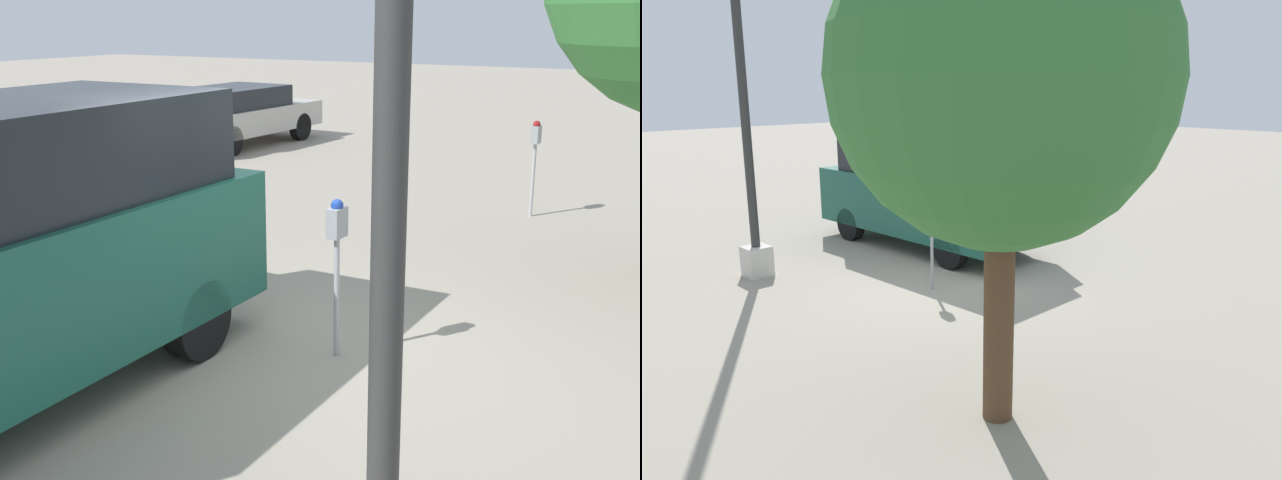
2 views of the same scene
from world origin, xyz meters
TOP-DOWN VIEW (x-y plane):
  - ground_plane at (0.00, 0.00)m, footprint 80.00×80.00m
  - parking_meter_near at (-0.23, 0.49)m, footprint 0.20×0.11m
  - lamp_post at (2.53, 2.26)m, footprint 0.44×0.44m
  - parked_van at (1.97, -1.38)m, footprint 5.13×2.04m
  - street_tree at (-3.82, 2.79)m, footprint 3.24×3.24m

SIDE VIEW (x-z plane):
  - ground_plane at x=0.00m, z-range 0.00..0.00m
  - parking_meter_near at x=-0.23m, z-range 0.34..1.78m
  - parked_van at x=1.97m, z-range 0.09..2.41m
  - lamp_post at x=2.53m, z-range -1.05..4.85m
  - street_tree at x=-3.82m, z-range 0.91..6.00m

